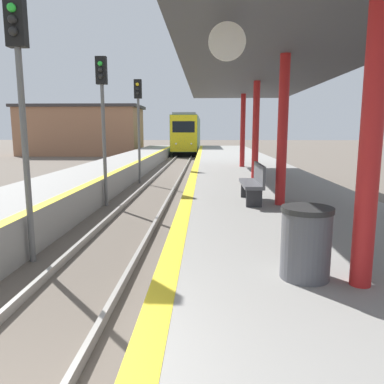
{
  "coord_description": "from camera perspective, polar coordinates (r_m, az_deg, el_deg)",
  "views": [
    {
      "loc": [
        2.11,
        -2.17,
        2.64
      ],
      "look_at": [
        1.34,
        19.11,
        -0.89
      ],
      "focal_mm": 35.0,
      "sensor_mm": 36.0,
      "label": 1
    }
  ],
  "objects": [
    {
      "name": "train",
      "position": [
        44.65,
        -0.65,
        8.86
      ],
      "size": [
        2.66,
        17.21,
        4.35
      ],
      "color": "black",
      "rests_on": "ground"
    },
    {
      "name": "signal_near",
      "position": [
        8.01,
        -24.72,
        14.76
      ],
      "size": [
        0.36,
        0.31,
        5.06
      ],
      "color": "#595959",
      "rests_on": "ground"
    },
    {
      "name": "signal_mid",
      "position": [
        13.35,
        -13.47,
        12.86
      ],
      "size": [
        0.36,
        0.31,
        5.06
      ],
      "color": "#595959",
      "rests_on": "ground"
    },
    {
      "name": "signal_far",
      "position": [
        18.86,
        -8.17,
        11.93
      ],
      "size": [
        0.36,
        0.31,
        5.06
      ],
      "color": "#595959",
      "rests_on": "ground"
    },
    {
      "name": "station_canopy",
      "position": [
        11.15,
        11.54,
        17.89
      ],
      "size": [
        4.74,
        18.32,
        3.55
      ],
      "color": "red",
      "rests_on": "platform_right"
    },
    {
      "name": "trash_bin",
      "position": [
        4.55,
        16.95,
        -7.38
      ],
      "size": [
        0.59,
        0.59,
        0.84
      ],
      "color": "#4C4C51",
      "rests_on": "platform_right"
    },
    {
      "name": "bench",
      "position": [
        9.05,
        9.4,
        1.52
      ],
      "size": [
        0.44,
        1.55,
        0.92
      ],
      "color": "#4C4C51",
      "rests_on": "platform_right"
    },
    {
      "name": "station_building",
      "position": [
        42.42,
        -16.41,
        9.02
      ],
      "size": [
        12.9,
        6.29,
        5.23
      ],
      "color": "#9E6B4C",
      "rests_on": "ground"
    }
  ]
}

